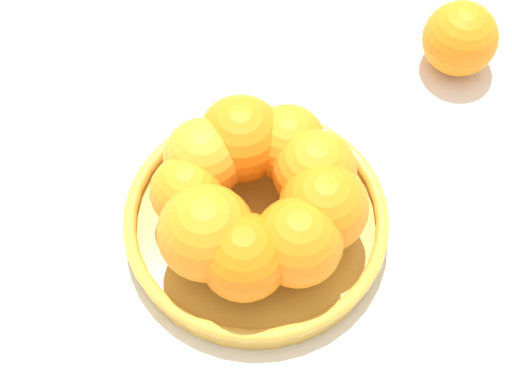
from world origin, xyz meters
name	(u,v)px	position (x,y,z in m)	size (l,w,h in m)	color
ground_plane	(256,230)	(0.00, 0.00, 0.00)	(4.00, 4.00, 0.00)	silver
fruit_bowl	(256,222)	(0.00, 0.00, 0.02)	(0.24, 0.24, 0.03)	gold
orange_pile	(257,195)	(0.00, 0.00, 0.07)	(0.19, 0.19, 0.08)	orange
stray_orange	(460,39)	(-0.21, 0.20, 0.04)	(0.08, 0.08, 0.08)	orange
drinking_glass	(31,364)	(0.16, -0.17, 0.06)	(0.08, 0.08, 0.12)	white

